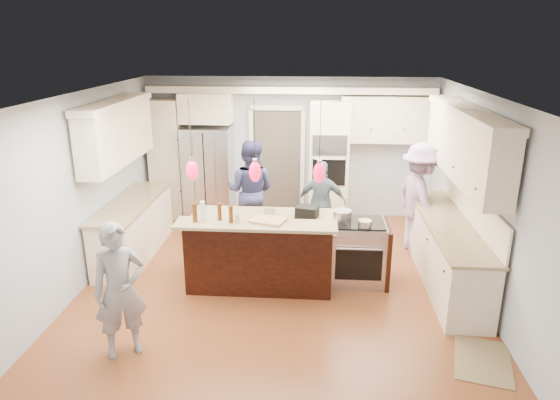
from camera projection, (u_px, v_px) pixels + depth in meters
The scene contains 23 objects.
ground_plane at pixel (278, 282), 7.27m from camera, with size 6.00×6.00×0.00m, color #954F29.
room_shell at pixel (278, 161), 6.70m from camera, with size 5.54×6.04×2.72m.
refrigerator at pixel (209, 173), 9.59m from camera, with size 0.90×0.70×1.80m, color #B7B7BC.
oven_column at pixel (329, 163), 9.38m from camera, with size 0.72×0.69×2.30m.
back_upper_cabinets at pixel (250, 133), 9.41m from camera, with size 5.30×0.61×2.54m.
right_counter_run at pixel (452, 211), 7.05m from camera, with size 0.64×3.10×2.51m.
left_cabinets at pixel (128, 193), 7.86m from camera, with size 0.64×2.30×2.51m.
kitchen_island at pixel (262, 249), 7.20m from camera, with size 2.10×1.46×1.12m.
island_range at pixel (359, 252), 7.18m from camera, with size 0.82×0.71×0.92m.
pendant_lights at pixel (255, 171), 6.24m from camera, with size 1.75×0.15×1.03m.
person_bar_end at pixel (120, 290), 5.43m from camera, with size 0.57×0.37×1.56m, color gray.
person_far_left at pixel (250, 191), 8.55m from camera, with size 0.86×0.67×1.78m, color navy.
person_far_right at pixel (322, 202), 8.52m from camera, with size 0.84×0.35×1.43m, color slate.
person_range_side at pixel (420, 199), 8.06m from camera, with size 1.18×0.68×1.82m, color #9E7CA7.
floor_rug at pixel (483, 360), 5.51m from camera, with size 0.59×0.86×0.01m, color olive.
water_bottle at pixel (203, 211), 6.46m from camera, with size 0.06×0.06×0.27m, color silver.
beer_bottle_a at pixel (195, 213), 6.43m from camera, with size 0.06×0.06×0.25m, color #46250C.
beer_bottle_b at pixel (231, 214), 6.41m from camera, with size 0.06×0.06×0.23m, color #46250C.
beer_bottle_c at pixel (219, 212), 6.50m from camera, with size 0.06×0.06×0.23m, color #46250C.
drink_can at pixel (237, 219), 6.41m from camera, with size 0.06×0.06×0.11m, color #B7B7BC.
cutting_board at pixel (268, 220), 6.48m from camera, with size 0.43×0.30×0.03m, color tan.
pot_large at pixel (342, 215), 7.06m from camera, with size 0.26×0.26×0.15m, color #B7B7BC.
pot_small at pixel (365, 224), 6.84m from camera, with size 0.19×0.19×0.09m, color #B7B7BC.
Camera 1 is at (0.51, -6.51, 3.41)m, focal length 32.00 mm.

